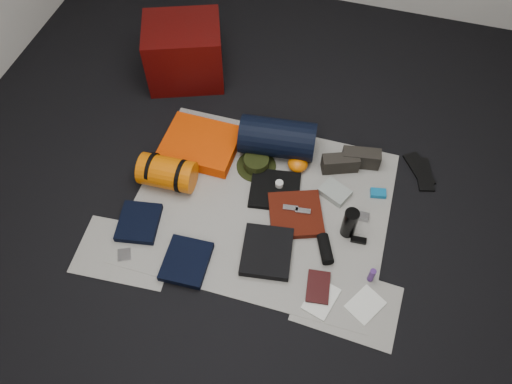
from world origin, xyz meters
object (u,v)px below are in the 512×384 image
(compact_camera, at_px, (362,216))
(water_bottle, at_px, (350,223))
(stuff_sack, at_px, (167,173))
(red_cabinet, at_px, (184,52))
(navy_duffel, at_px, (278,138))
(paperback_book, at_px, (318,287))
(sleeping_pad, at_px, (201,144))

(compact_camera, bearing_deg, water_bottle, -119.35)
(stuff_sack, distance_m, compact_camera, 1.27)
(red_cabinet, xyz_separation_m, stuff_sack, (0.24, -0.98, -0.12))
(stuff_sack, bearing_deg, navy_duffel, 36.68)
(paperback_book, bearing_deg, red_cabinet, 125.71)
(sleeping_pad, height_order, compact_camera, sleeping_pad)
(compact_camera, height_order, paperback_book, compact_camera)
(navy_duffel, distance_m, compact_camera, 0.76)
(red_cabinet, relative_size, water_bottle, 2.46)
(navy_duffel, relative_size, compact_camera, 5.74)
(stuff_sack, relative_size, water_bottle, 1.59)
(sleeping_pad, relative_size, stuff_sack, 1.39)
(sleeping_pad, xyz_separation_m, stuff_sack, (-0.11, -0.33, 0.06))
(sleeping_pad, distance_m, paperback_book, 1.27)
(navy_duffel, bearing_deg, stuff_sack, -149.63)
(water_bottle, relative_size, paperback_book, 1.12)
(red_cabinet, height_order, compact_camera, red_cabinet)
(stuff_sack, xyz_separation_m, compact_camera, (1.26, 0.08, -0.09))
(water_bottle, bearing_deg, navy_duffel, 139.20)
(sleeping_pad, xyz_separation_m, water_bottle, (1.09, -0.37, 0.07))
(red_cabinet, xyz_separation_m, compact_camera, (1.51, -0.90, -0.20))
(stuff_sack, distance_m, paperback_book, 1.20)
(water_bottle, bearing_deg, stuff_sack, 177.81)
(red_cabinet, bearing_deg, stuff_sack, -97.03)
(stuff_sack, bearing_deg, compact_camera, 3.72)
(stuff_sack, xyz_separation_m, navy_duffel, (0.61, 0.46, 0.03))
(navy_duffel, bearing_deg, water_bottle, -47.12)
(stuff_sack, distance_m, water_bottle, 1.20)
(compact_camera, relative_size, paperback_book, 0.44)
(stuff_sack, bearing_deg, paperback_book, -22.62)
(sleeping_pad, distance_m, navy_duffel, 0.53)
(sleeping_pad, distance_m, water_bottle, 1.15)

